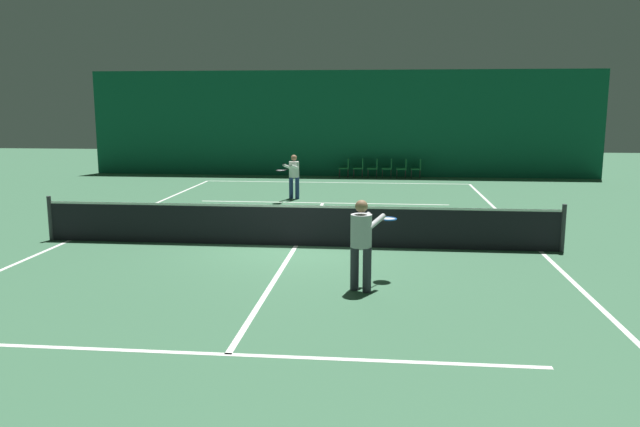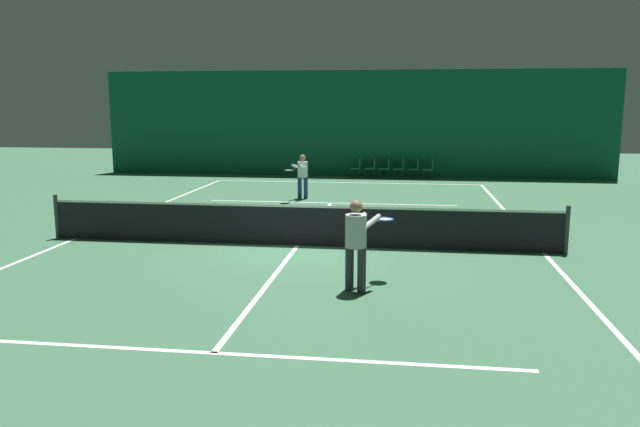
% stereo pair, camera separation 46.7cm
% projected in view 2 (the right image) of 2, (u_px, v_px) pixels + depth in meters
% --- Properties ---
extents(ground_plane, '(60.00, 60.00, 0.00)m').
position_uv_depth(ground_plane, '(298.00, 246.00, 14.44)').
color(ground_plane, '#386647').
extents(backdrop_curtain, '(23.00, 0.12, 4.73)m').
position_uv_depth(backdrop_curtain, '(352.00, 124.00, 28.04)').
color(backdrop_curtain, '#0F5138').
rests_on(backdrop_curtain, ground).
extents(court_line_baseline_far, '(11.00, 0.10, 0.00)m').
position_uv_depth(court_line_baseline_far, '(347.00, 183.00, 26.05)').
color(court_line_baseline_far, white).
rests_on(court_line_baseline_far, ground).
extents(court_line_service_far, '(8.25, 0.10, 0.00)m').
position_uv_depth(court_line_service_far, '(331.00, 203.00, 20.68)').
color(court_line_service_far, white).
rests_on(court_line_service_far, ground).
extents(court_line_service_near, '(8.25, 0.10, 0.00)m').
position_uv_depth(court_line_service_near, '(214.00, 353.00, 8.20)').
color(court_line_service_near, white).
rests_on(court_line_service_near, ground).
extents(court_line_sideline_left, '(0.10, 23.80, 0.00)m').
position_uv_depth(court_line_sideline_left, '(75.00, 239.00, 15.19)').
color(court_line_sideline_left, white).
rests_on(court_line_sideline_left, ground).
extents(court_line_sideline_right, '(0.10, 23.80, 0.00)m').
position_uv_depth(court_line_sideline_right, '(544.00, 253.00, 13.69)').
color(court_line_sideline_right, white).
rests_on(court_line_sideline_right, ground).
extents(court_line_centre, '(0.10, 12.80, 0.00)m').
position_uv_depth(court_line_centre, '(298.00, 245.00, 14.44)').
color(court_line_centre, white).
rests_on(court_line_centre, ground).
extents(tennis_net, '(12.00, 0.10, 1.07)m').
position_uv_depth(tennis_net, '(297.00, 224.00, 14.35)').
color(tennis_net, black).
rests_on(tennis_net, ground).
extents(player_near, '(0.94, 1.33, 1.62)m').
position_uv_depth(player_near, '(357.00, 238.00, 10.79)').
color(player_near, '#2D2D38').
rests_on(player_near, ground).
extents(player_far, '(0.75, 1.33, 1.52)m').
position_uv_depth(player_far, '(302.00, 173.00, 21.45)').
color(player_far, navy).
rests_on(player_far, ground).
extents(courtside_chair_0, '(0.44, 0.44, 0.84)m').
position_uv_depth(courtside_chair_0, '(357.00, 167.00, 27.79)').
color(courtside_chair_0, '#2D2D2D').
rests_on(courtside_chair_0, ground).
extents(courtside_chair_1, '(0.44, 0.44, 0.84)m').
position_uv_depth(courtside_chair_1, '(372.00, 167.00, 27.71)').
color(courtside_chair_1, '#2D2D2D').
rests_on(courtside_chair_1, ground).
extents(courtside_chair_2, '(0.44, 0.44, 0.84)m').
position_uv_depth(courtside_chair_2, '(386.00, 167.00, 27.62)').
color(courtside_chair_2, '#2D2D2D').
rests_on(courtside_chair_2, ground).
extents(courtside_chair_3, '(0.44, 0.44, 0.84)m').
position_uv_depth(courtside_chair_3, '(400.00, 167.00, 27.53)').
color(courtside_chair_3, '#2D2D2D').
rests_on(courtside_chair_3, ground).
extents(courtside_chair_4, '(0.44, 0.44, 0.84)m').
position_uv_depth(courtside_chair_4, '(415.00, 167.00, 27.45)').
color(courtside_chair_4, '#2D2D2D').
rests_on(courtside_chair_4, ground).
extents(courtside_chair_5, '(0.44, 0.44, 0.84)m').
position_uv_depth(courtside_chair_5, '(430.00, 168.00, 27.36)').
color(courtside_chair_5, '#2D2D2D').
rests_on(courtside_chair_5, ground).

